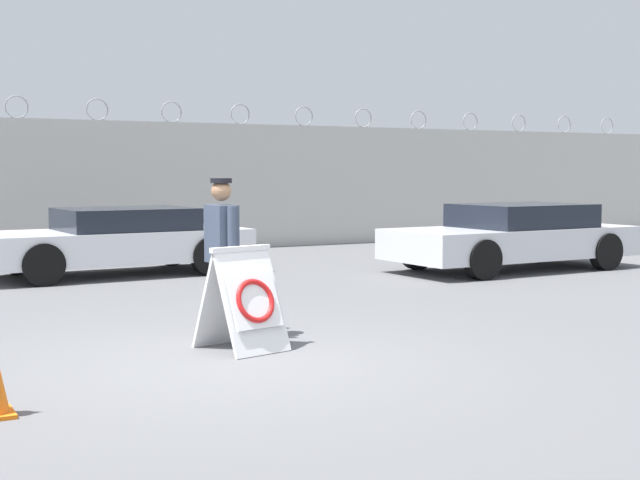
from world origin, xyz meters
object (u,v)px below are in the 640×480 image
at_px(barricade_sign, 244,299).
at_px(parked_car_rear_sedan, 116,240).
at_px(security_guard, 222,250).
at_px(parked_car_far_side, 514,236).

bearing_deg(barricade_sign, parked_car_rear_sedan, 72.35).
xyz_separation_m(barricade_sign, security_guard, (0.06, 0.73, 0.41)).
xyz_separation_m(security_guard, parked_car_rear_sedan, (0.50, 6.08, -0.34)).
bearing_deg(security_guard, parked_car_rear_sedan, -7.22).
distance_m(barricade_sign, parked_car_far_side, 8.17).
height_order(barricade_sign, parked_car_far_side, parked_car_far_side).
relative_size(barricade_sign, parked_car_far_side, 0.22).
bearing_deg(parked_car_far_side, parked_car_rear_sedan, -24.16).
bearing_deg(barricade_sign, parked_car_far_side, 18.74).
bearing_deg(parked_car_far_side, security_guard, 24.68).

